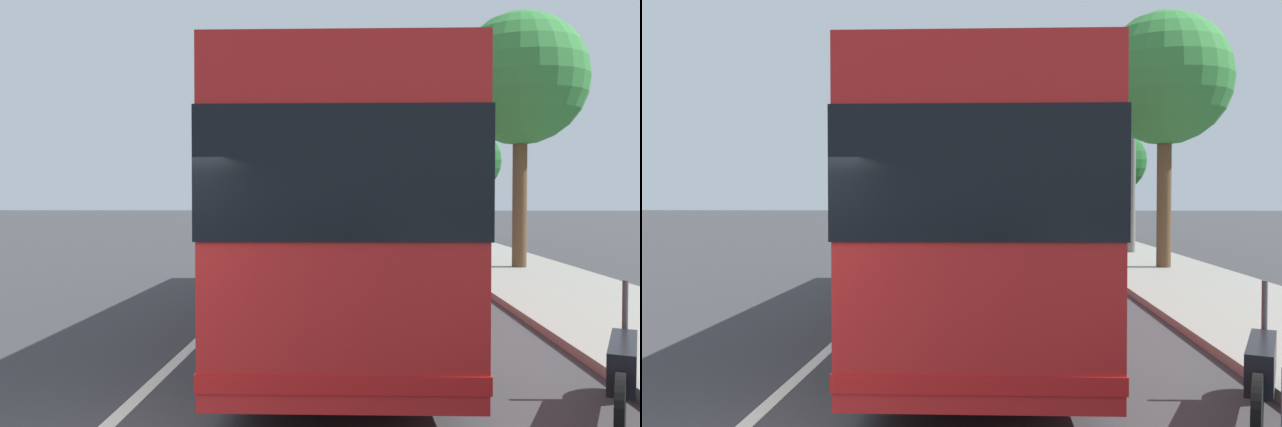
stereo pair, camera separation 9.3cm
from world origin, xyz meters
The scene contains 11 objects.
sidewalk_curb centered at (10.00, -7.14, 0.07)m, with size 110.00×3.60×0.14m, color gray.
lane_divider_line centered at (10.00, 0.00, 0.00)m, with size 110.00×0.16×0.01m, color silver.
coach_bus centered at (6.50, -2.14, 2.00)m, with size 12.11×2.68×3.55m.
motorcycle_far_end centered at (1.47, -4.93, 0.50)m, with size 2.20×1.04×1.29m.
car_behind_bus centered at (41.52, 2.48, 0.74)m, with size 4.43×2.17×1.54m.
car_far_distant centered at (44.72, -1.78, 0.73)m, with size 4.14×2.15×1.57m.
car_side_street centered at (31.05, -2.83, 0.72)m, with size 4.80×2.16×1.50m.
car_oncoming centered at (54.35, 2.27, 0.71)m, with size 4.30×2.00×1.51m.
roadside_tree_mid_block centered at (14.34, -7.30, 5.62)m, with size 3.87×3.87×7.60m.
roadside_tree_far_block centered at (25.66, -7.88, 3.89)m, with size 3.02×3.02×5.42m.
utility_pole centered at (19.61, -7.46, 3.93)m, with size 0.29×0.29×7.86m, color slate.
Camera 1 is at (-4.85, -2.28, 2.16)m, focal length 36.23 mm.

